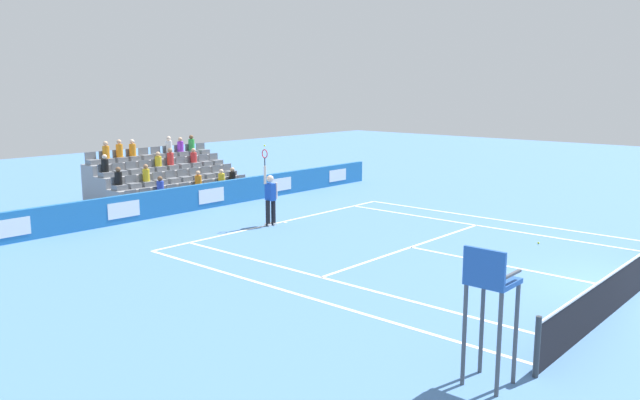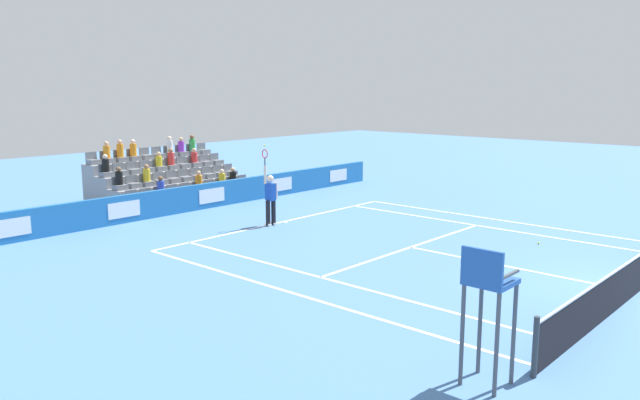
# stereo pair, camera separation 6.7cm
# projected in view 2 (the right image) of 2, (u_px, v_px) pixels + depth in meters

# --- Properties ---
(ground_plane) EXTENTS (80.00, 80.00, 0.00)m
(ground_plane) POSITION_uv_depth(u_px,v_px,m) (638.00, 292.00, 14.92)
(ground_plane) COLOR #4C7AB2
(line_baseline) EXTENTS (10.97, 0.10, 0.01)m
(line_baseline) POSITION_uv_depth(u_px,v_px,m) (283.00, 222.00, 22.71)
(line_baseline) COLOR white
(line_baseline) RESTS_ON ground
(line_service) EXTENTS (8.23, 0.10, 0.01)m
(line_service) POSITION_uv_depth(u_px,v_px,m) (411.00, 247.00, 19.11)
(line_service) COLOR white
(line_service) RESTS_ON ground
(line_centre_service) EXTENTS (0.10, 6.40, 0.01)m
(line_centre_service) POSITION_uv_depth(u_px,v_px,m) (510.00, 267.00, 17.02)
(line_centre_service) COLOR white
(line_centre_service) RESTS_ON ground
(line_singles_sideline_left) EXTENTS (0.10, 11.89, 0.01)m
(line_singles_sideline_left) POSITION_uv_depth(u_px,v_px,m) (334.00, 281.00, 15.79)
(line_singles_sideline_left) COLOR white
(line_singles_sideline_left) RESTS_ON ground
(line_singles_sideline_right) EXTENTS (0.10, 11.89, 0.01)m
(line_singles_sideline_right) POSITION_uv_depth(u_px,v_px,m) (488.00, 227.00, 21.84)
(line_singles_sideline_right) COLOR white
(line_singles_sideline_right) RESTS_ON ground
(line_doubles_sideline_left) EXTENTS (0.10, 11.89, 0.01)m
(line_doubles_sideline_left) POSITION_uv_depth(u_px,v_px,m) (296.00, 294.00, 14.79)
(line_doubles_sideline_left) COLOR white
(line_doubles_sideline_left) RESTS_ON ground
(line_doubles_sideline_right) EXTENTS (0.10, 11.89, 0.01)m
(line_doubles_sideline_right) POSITION_uv_depth(u_px,v_px,m) (506.00, 221.00, 22.84)
(line_doubles_sideline_right) COLOR white
(line_doubles_sideline_right) RESTS_ON ground
(line_centre_mark) EXTENTS (0.10, 0.20, 0.01)m
(line_centre_mark) POSITION_uv_depth(u_px,v_px,m) (285.00, 222.00, 22.64)
(line_centre_mark) COLOR white
(line_centre_mark) RESTS_ON ground
(sponsor_barrier) EXTENTS (19.68, 0.22, 1.01)m
(sponsor_barrier) POSITION_uv_depth(u_px,v_px,m) (210.00, 195.00, 25.32)
(sponsor_barrier) COLOR #1E66AD
(sponsor_barrier) RESTS_ON ground
(tennis_net) EXTENTS (11.97, 0.10, 1.07)m
(tennis_net) POSITION_uv_depth(u_px,v_px,m) (640.00, 272.00, 14.83)
(tennis_net) COLOR #33383D
(tennis_net) RESTS_ON ground
(tennis_player) EXTENTS (0.52, 0.38, 2.85)m
(tennis_player) POSITION_uv_depth(u_px,v_px,m) (270.00, 198.00, 21.94)
(tennis_player) COLOR black
(tennis_player) RESTS_ON ground
(umpire_chair) EXTENTS (0.70, 0.70, 2.34)m
(umpire_chair) POSITION_uv_depth(u_px,v_px,m) (488.00, 296.00, 10.00)
(umpire_chair) COLOR #474C54
(umpire_chair) RESTS_ON ground
(stadium_stand) EXTENTS (6.20, 3.80, 2.62)m
(stadium_stand) POSITION_uv_depth(u_px,v_px,m) (167.00, 183.00, 27.20)
(stadium_stand) COLOR gray
(stadium_stand) RESTS_ON ground
(loose_tennis_ball) EXTENTS (0.07, 0.07, 0.07)m
(loose_tennis_ball) POSITION_uv_depth(u_px,v_px,m) (539.00, 243.00, 19.49)
(loose_tennis_ball) COLOR #D1E533
(loose_tennis_ball) RESTS_ON ground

